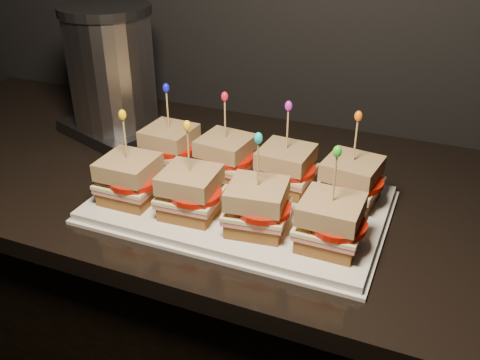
% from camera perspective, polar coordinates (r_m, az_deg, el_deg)
% --- Properties ---
extents(granite_slab, '(2.23, 0.63, 0.03)m').
position_cam_1_polar(granite_slab, '(0.93, 16.63, -4.07)').
color(granite_slab, black).
rests_on(granite_slab, cabinet).
extents(platter, '(0.46, 0.29, 0.02)m').
position_cam_1_polar(platter, '(0.89, 0.00, -2.60)').
color(platter, white).
rests_on(platter, granite_slab).
extents(platter_rim, '(0.48, 0.30, 0.01)m').
position_cam_1_polar(platter_rim, '(0.89, 0.00, -2.93)').
color(platter_rim, white).
rests_on(platter_rim, granite_slab).
extents(sandwich_0_bread_bot, '(0.09, 0.09, 0.02)m').
position_cam_1_polar(sandwich_0_bread_bot, '(1.00, -7.37, 2.21)').
color(sandwich_0_bread_bot, '#583111').
rests_on(sandwich_0_bread_bot, platter).
extents(sandwich_0_ham, '(0.09, 0.09, 0.01)m').
position_cam_1_polar(sandwich_0_ham, '(0.99, -7.43, 3.00)').
color(sandwich_0_ham, '#C56354').
rests_on(sandwich_0_ham, sandwich_0_bread_bot).
extents(sandwich_0_cheese, '(0.10, 0.09, 0.01)m').
position_cam_1_polar(sandwich_0_cheese, '(0.99, -7.45, 3.37)').
color(sandwich_0_cheese, beige).
rests_on(sandwich_0_cheese, sandwich_0_ham).
extents(sandwich_0_tomato, '(0.08, 0.08, 0.01)m').
position_cam_1_polar(sandwich_0_tomato, '(0.97, -7.04, 3.51)').
color(sandwich_0_tomato, '#AE1406').
rests_on(sandwich_0_tomato, sandwich_0_cheese).
extents(sandwich_0_bread_top, '(0.09, 0.09, 0.03)m').
position_cam_1_polar(sandwich_0_bread_top, '(0.98, -7.55, 4.76)').
color(sandwich_0_bread_top, '#592A0F').
rests_on(sandwich_0_bread_top, sandwich_0_tomato).
extents(sandwich_0_pick, '(0.00, 0.00, 0.09)m').
position_cam_1_polar(sandwich_0_pick, '(0.96, -7.72, 7.17)').
color(sandwich_0_pick, tan).
rests_on(sandwich_0_pick, sandwich_0_bread_top).
extents(sandwich_0_frill, '(0.01, 0.01, 0.02)m').
position_cam_1_polar(sandwich_0_frill, '(0.94, -7.90, 9.71)').
color(sandwich_0_frill, '#1214D6').
rests_on(sandwich_0_frill, sandwich_0_pick).
extents(sandwich_1_bread_bot, '(0.09, 0.09, 0.02)m').
position_cam_1_polar(sandwich_1_bread_bot, '(0.95, -1.53, 1.07)').
color(sandwich_1_bread_bot, '#583111').
rests_on(sandwich_1_bread_bot, platter).
extents(sandwich_1_ham, '(0.10, 0.10, 0.01)m').
position_cam_1_polar(sandwich_1_ham, '(0.94, -1.54, 1.89)').
color(sandwich_1_ham, '#C56354').
rests_on(sandwich_1_ham, sandwich_1_bread_bot).
extents(sandwich_1_cheese, '(0.10, 0.10, 0.01)m').
position_cam_1_polar(sandwich_1_cheese, '(0.94, -1.55, 2.27)').
color(sandwich_1_cheese, beige).
rests_on(sandwich_1_cheese, sandwich_1_ham).
extents(sandwich_1_tomato, '(0.08, 0.08, 0.01)m').
position_cam_1_polar(sandwich_1_tomato, '(0.93, -1.03, 2.40)').
color(sandwich_1_tomato, '#AE1406').
rests_on(sandwich_1_tomato, sandwich_1_cheese).
extents(sandwich_1_bread_top, '(0.09, 0.09, 0.03)m').
position_cam_1_polar(sandwich_1_bread_top, '(0.93, -1.57, 3.72)').
color(sandwich_1_bread_top, '#592A0F').
rests_on(sandwich_1_bread_top, sandwich_1_tomato).
extents(sandwich_1_pick, '(0.00, 0.00, 0.09)m').
position_cam_1_polar(sandwich_1_pick, '(0.91, -1.61, 6.23)').
color(sandwich_1_pick, tan).
rests_on(sandwich_1_pick, sandwich_1_bread_top).
extents(sandwich_1_frill, '(0.01, 0.01, 0.02)m').
position_cam_1_polar(sandwich_1_frill, '(0.89, -1.65, 8.89)').
color(sandwich_1_frill, red).
rests_on(sandwich_1_frill, sandwich_1_pick).
extents(sandwich_2_bread_bot, '(0.09, 0.09, 0.02)m').
position_cam_1_polar(sandwich_2_bread_bot, '(0.92, 4.82, -0.19)').
color(sandwich_2_bread_bot, '#583111').
rests_on(sandwich_2_bread_bot, platter).
extents(sandwich_2_ham, '(0.09, 0.09, 0.01)m').
position_cam_1_polar(sandwich_2_ham, '(0.91, 4.86, 0.66)').
color(sandwich_2_ham, '#C56354').
rests_on(sandwich_2_ham, sandwich_2_bread_bot).
extents(sandwich_2_cheese, '(0.10, 0.09, 0.01)m').
position_cam_1_polar(sandwich_2_cheese, '(0.90, 4.88, 1.05)').
color(sandwich_2_cheese, beige).
rests_on(sandwich_2_cheese, sandwich_2_ham).
extents(sandwich_2_tomato, '(0.08, 0.08, 0.01)m').
position_cam_1_polar(sandwich_2_tomato, '(0.89, 5.51, 1.17)').
color(sandwich_2_tomato, '#AE1406').
rests_on(sandwich_2_tomato, sandwich_2_cheese).
extents(sandwich_2_bread_top, '(0.09, 0.09, 0.03)m').
position_cam_1_polar(sandwich_2_bread_top, '(0.89, 4.95, 2.53)').
color(sandwich_2_bread_top, '#592A0F').
rests_on(sandwich_2_bread_top, sandwich_2_tomato).
extents(sandwich_2_pick, '(0.00, 0.00, 0.09)m').
position_cam_1_polar(sandwich_2_pick, '(0.87, 5.07, 5.13)').
color(sandwich_2_pick, tan).
rests_on(sandwich_2_pick, sandwich_2_bread_top).
extents(sandwich_2_frill, '(0.01, 0.01, 0.02)m').
position_cam_1_polar(sandwich_2_frill, '(0.86, 5.20, 7.88)').
color(sandwich_2_frill, '#C220BA').
rests_on(sandwich_2_frill, sandwich_2_pick).
extents(sandwich_3_bread_bot, '(0.09, 0.09, 0.02)m').
position_cam_1_polar(sandwich_3_bread_bot, '(0.89, 11.59, -1.52)').
color(sandwich_3_bread_bot, '#583111').
rests_on(sandwich_3_bread_bot, platter).
extents(sandwich_3_ham, '(0.10, 0.10, 0.01)m').
position_cam_1_polar(sandwich_3_ham, '(0.89, 11.68, -0.67)').
color(sandwich_3_ham, '#C56354').
rests_on(sandwich_3_ham, sandwich_3_bread_bot).
extents(sandwich_3_cheese, '(0.10, 0.10, 0.01)m').
position_cam_1_polar(sandwich_3_cheese, '(0.88, 11.73, -0.27)').
color(sandwich_3_cheese, beige).
rests_on(sandwich_3_cheese, sandwich_3_ham).
extents(sandwich_3_tomato, '(0.08, 0.08, 0.01)m').
position_cam_1_polar(sandwich_3_tomato, '(0.87, 12.46, -0.17)').
color(sandwich_3_tomato, '#AE1406').
rests_on(sandwich_3_tomato, sandwich_3_cheese).
extents(sandwich_3_bread_top, '(0.09, 0.09, 0.03)m').
position_cam_1_polar(sandwich_3_bread_top, '(0.87, 11.90, 1.24)').
color(sandwich_3_bread_top, '#592A0F').
rests_on(sandwich_3_bread_top, sandwich_3_tomato).
extents(sandwich_3_pick, '(0.00, 0.00, 0.09)m').
position_cam_1_polar(sandwich_3_pick, '(0.85, 12.19, 3.87)').
color(sandwich_3_pick, tan).
rests_on(sandwich_3_pick, sandwich_3_bread_top).
extents(sandwich_3_frill, '(0.01, 0.01, 0.02)m').
position_cam_1_polar(sandwich_3_frill, '(0.83, 12.51, 6.67)').
color(sandwich_3_frill, orange).
rests_on(sandwich_3_frill, sandwich_3_pick).
extents(sandwich_4_bread_bot, '(0.08, 0.08, 0.02)m').
position_cam_1_polar(sandwich_4_bread_bot, '(0.90, -11.53, -1.35)').
color(sandwich_4_bread_bot, '#583111').
rests_on(sandwich_4_bread_bot, platter).
extents(sandwich_4_ham, '(0.09, 0.09, 0.01)m').
position_cam_1_polar(sandwich_4_ham, '(0.89, -11.62, -0.50)').
color(sandwich_4_ham, '#C56354').
rests_on(sandwich_4_ham, sandwich_4_bread_bot).
extents(sandwich_4_cheese, '(0.09, 0.09, 0.01)m').
position_cam_1_polar(sandwich_4_cheese, '(0.89, -11.67, -0.10)').
color(sandwich_4_cheese, beige).
rests_on(sandwich_4_cheese, sandwich_4_ham).
extents(sandwich_4_tomato, '(0.08, 0.08, 0.01)m').
position_cam_1_polar(sandwich_4_tomato, '(0.87, -11.27, 0.00)').
color(sandwich_4_tomato, '#AE1406').
rests_on(sandwich_4_tomato, sandwich_4_cheese).
extents(sandwich_4_bread_top, '(0.08, 0.08, 0.03)m').
position_cam_1_polar(sandwich_4_bread_top, '(0.87, -11.83, 1.40)').
color(sandwich_4_bread_top, '#592A0F').
rests_on(sandwich_4_bread_top, sandwich_4_tomato).
extents(sandwich_4_pick, '(0.00, 0.00, 0.09)m').
position_cam_1_polar(sandwich_4_pick, '(0.86, -12.13, 4.02)').
color(sandwich_4_pick, tan).
rests_on(sandwich_4_pick, sandwich_4_bread_top).
extents(sandwich_4_frill, '(0.01, 0.01, 0.02)m').
position_cam_1_polar(sandwich_4_frill, '(0.84, -12.44, 6.81)').
color(sandwich_4_frill, yellow).
rests_on(sandwich_4_frill, sandwich_4_pick).
extents(sandwich_5_bread_bot, '(0.09, 0.09, 0.02)m').
position_cam_1_polar(sandwich_5_bread_bot, '(0.85, -5.22, -2.84)').
color(sandwich_5_bread_bot, '#583111').
rests_on(sandwich_5_bread_bot, platter).
extents(sandwich_5_ham, '(0.09, 0.09, 0.01)m').
position_cam_1_polar(sandwich_5_ham, '(0.84, -5.27, -1.94)').
color(sandwich_5_ham, '#C56354').
rests_on(sandwich_5_ham, sandwich_5_bread_bot).
extents(sandwich_5_cheese, '(0.10, 0.09, 0.01)m').
position_cam_1_polar(sandwich_5_cheese, '(0.83, -5.29, -1.53)').
color(sandwich_5_cheese, beige).
rests_on(sandwich_5_cheese, sandwich_5_ham).
extents(sandwich_5_tomato, '(0.08, 0.08, 0.01)m').
position_cam_1_polar(sandwich_5_tomato, '(0.82, -4.76, -1.44)').
color(sandwich_5_tomato, '#AE1406').
rests_on(sandwich_5_tomato, sandwich_5_cheese).
extents(sandwich_5_bread_top, '(0.09, 0.09, 0.03)m').
position_cam_1_polar(sandwich_5_bread_top, '(0.82, -5.37, 0.04)').
color(sandwich_5_bread_top, '#592A0F').
rests_on(sandwich_5_bread_top, sandwich_5_tomato).
extents(sandwich_5_pick, '(0.00, 0.00, 0.09)m').
position_cam_1_polar(sandwich_5_pick, '(0.80, -5.52, 2.81)').
color(sandwich_5_pick, tan).
rests_on(sandwich_5_pick, sandwich_5_bread_top).
extents(sandwich_5_frill, '(0.01, 0.01, 0.02)m').
position_cam_1_polar(sandwich_5_frill, '(0.78, -5.67, 5.77)').
color(sandwich_5_frill, yellow).
rests_on(sandwich_5_frill, sandwich_5_pick).
extents(sandwich_6_bread_bot, '(0.09, 0.09, 0.02)m').
position_cam_1_polar(sandwich_6_bread_bot, '(0.81, 1.81, -4.45)').
color(sandwich_6_bread_bot, '#583111').
rests_on(sandwich_6_bread_bot, platter).
extents(sandwich_6_ham, '(0.10, 0.10, 0.01)m').
position_cam_1_polar(sandwich_6_ham, '(0.80, 1.82, -3.53)').
color(sandwich_6_ham, '#C56354').
rests_on(sandwich_6_ham, sandwich_6_bread_bot).
extents(sandwich_6_cheese, '(0.10, 0.10, 0.01)m').
position_cam_1_polar(sandwich_6_cheese, '(0.80, 1.83, -3.10)').
color(sandwich_6_cheese, beige).
rests_on(sandwich_6_cheese, sandwich_6_ham).
extents(sandwich_6_tomato, '(0.08, 0.08, 0.01)m').
position_cam_1_polar(sandwich_6_tomato, '(0.78, 2.50, -3.03)').
color(sandwich_6_tomato, '#AE1406').
rests_on(sandwich_6_tomato, sandwich_6_cheese).
extents(sandwich_6_bread_top, '(0.09, 0.09, 0.03)m').
position_cam_1_polar(sandwich_6_bread_top, '(0.78, 1.86, -1.47)').
color(sandwich_6_bread_top, '#592A0F').
rests_on(sandwich_6_bread_top, sandwich_6_tomato).
extents(sandwich_6_pick, '(0.00, 0.00, 0.09)m').
position_cam_1_polar(sandwich_6_pick, '(0.76, 1.91, 1.40)').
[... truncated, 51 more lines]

